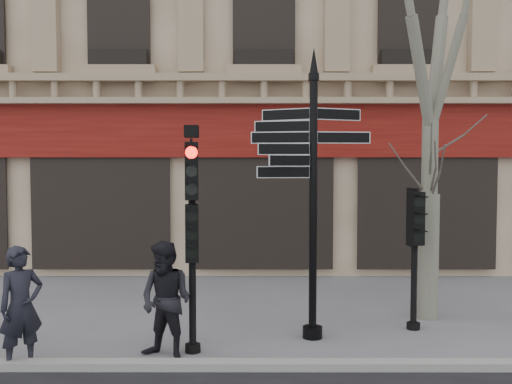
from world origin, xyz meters
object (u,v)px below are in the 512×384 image
(pedestrian_b, at_px, (166,300))
(traffic_signal_main, at_px, (192,210))
(pedestrian_a, at_px, (21,307))
(fingerpost, at_px, (313,144))
(traffic_signal_secondary, at_px, (415,234))

(pedestrian_b, bearing_deg, traffic_signal_main, 62.43)
(traffic_signal_main, distance_m, pedestrian_b, 1.36)
(pedestrian_a, relative_size, pedestrian_b, 0.99)
(traffic_signal_main, xyz_separation_m, pedestrian_b, (-0.35, -0.27, -1.28))
(traffic_signal_main, height_order, pedestrian_a, traffic_signal_main)
(traffic_signal_main, bearing_deg, fingerpost, 13.37)
(fingerpost, xyz_separation_m, traffic_signal_main, (-1.85, -0.69, -0.99))
(fingerpost, distance_m, pedestrian_b, 3.31)
(fingerpost, bearing_deg, pedestrian_b, -154.15)
(pedestrian_a, bearing_deg, traffic_signal_secondary, -27.58)
(fingerpost, xyz_separation_m, pedestrian_a, (-4.15, -1.32, -2.28))
(pedestrian_a, bearing_deg, pedestrian_b, -34.14)
(fingerpost, distance_m, traffic_signal_main, 2.21)
(fingerpost, distance_m, pedestrian_a, 4.91)
(fingerpost, bearing_deg, traffic_signal_secondary, 17.57)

